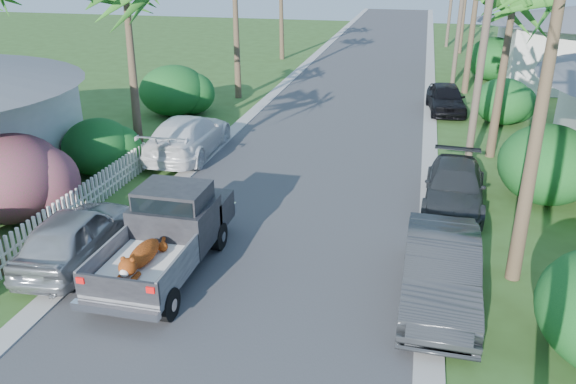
% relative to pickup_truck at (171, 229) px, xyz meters
% --- Properties ---
extents(road, '(8.00, 100.00, 0.02)m').
position_rel_pickup_truck_xyz_m(road, '(2.14, 20.46, -1.00)').
color(road, '#38383A').
rests_on(road, ground).
extents(curb_left, '(0.60, 100.00, 0.06)m').
position_rel_pickup_truck_xyz_m(curb_left, '(-2.16, 20.46, -0.98)').
color(curb_left, '#A5A39E').
rests_on(curb_left, ground).
extents(curb_right, '(0.60, 100.00, 0.06)m').
position_rel_pickup_truck_xyz_m(curb_right, '(6.44, 20.46, -0.98)').
color(curb_right, '#A5A39E').
rests_on(curb_right, ground).
extents(pickup_truck, '(1.98, 5.12, 2.06)m').
position_rel_pickup_truck_xyz_m(pickup_truck, '(0.00, 0.00, 0.00)').
color(pickup_truck, black).
rests_on(pickup_truck, ground).
extents(parked_car_rn, '(1.72, 4.72, 1.55)m').
position_rel_pickup_truck_xyz_m(parked_car_rn, '(6.61, -0.14, -0.24)').
color(parked_car_rn, '#2A2C2F').
rests_on(parked_car_rn, ground).
extents(parked_car_rm, '(2.08, 4.57, 1.30)m').
position_rel_pickup_truck_xyz_m(parked_car_rm, '(7.14, 5.38, -0.36)').
color(parked_car_rm, '#2B2E30').
rests_on(parked_car_rm, ground).
extents(parked_car_rf, '(2.08, 4.29, 1.41)m').
position_rel_pickup_truck_xyz_m(parked_car_rf, '(7.14, 16.87, -0.30)').
color(parked_car_rf, black).
rests_on(parked_car_rf, ground).
extents(parked_car_ln, '(2.09, 4.37, 1.44)m').
position_rel_pickup_truck_xyz_m(parked_car_ln, '(-2.52, -0.35, -0.29)').
color(parked_car_ln, '#A2A5A9').
rests_on(parked_car_ln, ground).
extents(parked_car_lf, '(2.41, 5.49, 1.57)m').
position_rel_pickup_truck_xyz_m(parked_car_lf, '(-2.86, 8.00, -0.23)').
color(parked_car_lf, white).
rests_on(parked_car_lf, ground).
extents(shrub_l_b, '(3.00, 3.30, 2.60)m').
position_rel_pickup_truck_xyz_m(shrub_l_b, '(-5.66, 1.46, 0.29)').
color(shrub_l_b, '#C31B6A').
rests_on(shrub_l_b, ground).
extents(shrub_l_c, '(2.40, 2.64, 2.00)m').
position_rel_pickup_truck_xyz_m(shrub_l_c, '(-5.26, 5.46, -0.01)').
color(shrub_l_c, '#13421B').
rests_on(shrub_l_c, ground).
extents(shrub_l_d, '(3.20, 3.52, 2.40)m').
position_rel_pickup_truck_xyz_m(shrub_l_d, '(-5.86, 13.46, 0.19)').
color(shrub_l_d, '#13421B').
rests_on(shrub_l_d, ground).
extents(shrub_r_b, '(3.00, 3.30, 2.50)m').
position_rel_pickup_truck_xyz_m(shrub_r_b, '(9.94, 6.46, 0.24)').
color(shrub_r_b, '#13421B').
rests_on(shrub_r_b, ground).
extents(shrub_r_c, '(2.60, 2.86, 2.10)m').
position_rel_pickup_truck_xyz_m(shrub_r_c, '(9.64, 15.46, 0.04)').
color(shrub_r_c, '#13421B').
rests_on(shrub_r_c, ground).
extents(shrub_r_d, '(3.20, 3.52, 2.60)m').
position_rel_pickup_truck_xyz_m(shrub_r_d, '(10.14, 25.46, 0.29)').
color(shrub_r_d, '#13421B').
rests_on(shrub_r_d, ground).
extents(picket_fence, '(0.10, 11.00, 1.00)m').
position_rel_pickup_truck_xyz_m(picket_fence, '(-3.86, 0.96, -0.51)').
color(picket_fence, white).
rests_on(picket_fence, ground).
extents(utility_pole_b, '(1.60, 0.26, 9.00)m').
position_rel_pickup_truck_xyz_m(utility_pole_b, '(7.74, 8.46, 3.59)').
color(utility_pole_b, brown).
rests_on(utility_pole_b, ground).
extents(utility_pole_c, '(1.60, 0.26, 9.00)m').
position_rel_pickup_truck_xyz_m(utility_pole_c, '(7.74, 23.46, 3.59)').
color(utility_pole_c, brown).
rests_on(utility_pole_c, ground).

